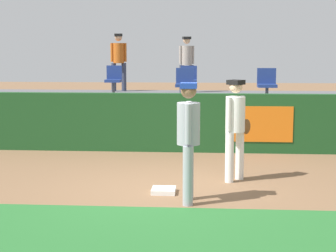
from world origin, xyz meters
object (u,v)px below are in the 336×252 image
(player_runner_visitor, at_px, (188,134))
(spectator_capped, at_px, (119,58))
(seat_back_center, at_px, (189,79))
(spectator_hooded, at_px, (187,60))
(player_fielder_home, at_px, (236,123))
(seat_front_center, at_px, (185,82))
(seat_back_left, at_px, (114,78))
(seat_front_right, at_px, (267,83))
(first_base, at_px, (164,191))

(player_runner_visitor, height_order, spectator_capped, spectator_capped)
(seat_back_center, height_order, spectator_hooded, spectator_hooded)
(player_fielder_home, distance_m, seat_front_center, 4.43)
(player_runner_visitor, relative_size, spectator_capped, 1.06)
(seat_back_left, bearing_deg, spectator_hooded, 23.62)
(player_runner_visitor, relative_size, seat_back_left, 2.25)
(seat_front_right, xyz_separation_m, spectator_hooded, (-2.16, 2.72, 0.51))
(spectator_hooded, bearing_deg, seat_back_left, 6.58)
(first_base, xyz_separation_m, seat_back_center, (0.16, 7.04, 1.51))
(player_runner_visitor, xyz_separation_m, seat_front_center, (-0.31, 5.79, 0.45))
(player_fielder_home, height_order, seat_back_center, seat_back_center)
(player_fielder_home, relative_size, spectator_capped, 1.03)
(player_runner_visitor, distance_m, spectator_hooded, 8.57)
(first_base, relative_size, player_fielder_home, 0.22)
(player_fielder_home, height_order, seat_back_left, seat_back_left)
(player_runner_visitor, bearing_deg, spectator_hooded, -177.66)
(player_fielder_home, distance_m, player_runner_visitor, 1.73)
(player_fielder_home, bearing_deg, player_runner_visitor, 9.07)
(player_fielder_home, relative_size, seat_front_center, 2.21)
(player_runner_visitor, height_order, spectator_hooded, spectator_hooded)
(player_fielder_home, relative_size, seat_back_left, 2.21)
(seat_front_center, height_order, spectator_capped, spectator_capped)
(seat_back_left, xyz_separation_m, spectator_capped, (-0.05, 1.22, 0.57))
(player_fielder_home, distance_m, seat_back_center, 6.18)
(seat_back_left, distance_m, spectator_capped, 1.35)
(player_fielder_home, xyz_separation_m, player_runner_visitor, (-0.80, -1.53, 0.03))
(seat_front_right, height_order, spectator_hooded, spectator_hooded)
(player_fielder_home, relative_size, seat_front_right, 2.21)
(spectator_hooded, xyz_separation_m, spectator_capped, (-2.14, 0.30, 0.06))
(player_fielder_home, bearing_deg, first_base, -14.91)
(player_fielder_home, distance_m, spectator_capped, 8.07)
(player_fielder_home, bearing_deg, spectator_capped, -118.68)
(first_base, bearing_deg, seat_front_center, 88.69)
(player_fielder_home, distance_m, seat_front_right, 4.40)
(seat_front_center, xyz_separation_m, spectator_hooded, (-0.06, 2.72, 0.51))
(player_fielder_home, bearing_deg, seat_back_left, -114.81)
(player_runner_visitor, relative_size, seat_front_right, 2.25)
(seat_front_right, bearing_deg, spectator_hooded, 128.49)
(player_runner_visitor, xyz_separation_m, seat_front_right, (1.79, 5.79, 0.45))
(seat_back_center, distance_m, spectator_capped, 2.61)
(first_base, relative_size, player_runner_visitor, 0.21)
(first_base, distance_m, player_runner_visitor, 1.27)
(first_base, relative_size, spectator_capped, 0.22)
(spectator_hooded, bearing_deg, spectator_capped, -25.13)
(seat_front_right, distance_m, spectator_hooded, 3.51)
(seat_back_left, height_order, seat_front_center, same)
(spectator_hooded, distance_m, spectator_capped, 2.17)
(spectator_capped, bearing_deg, seat_back_center, 138.81)
(first_base, distance_m, seat_front_right, 5.89)
(player_runner_visitor, xyz_separation_m, spectator_hooded, (-0.37, 8.51, 0.96))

